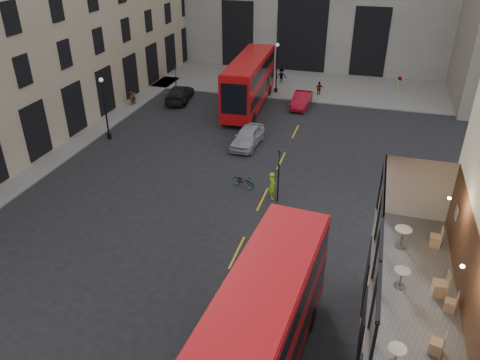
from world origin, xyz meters
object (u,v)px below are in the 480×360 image
(bicycle, at_px, (243,181))
(cyclist, at_px, (272,185))
(car_a, at_px, (248,137))
(street_lamp_a, at_px, (106,112))
(cafe_table_mid, at_px, (401,276))
(pedestrian_b, at_px, (281,76))
(traffic_light_far, at_px, (176,80))
(pedestrian_c, at_px, (319,89))
(cafe_chair_b, at_px, (450,305))
(cafe_chair_d, at_px, (436,240))
(pedestrian_a, at_px, (133,97))
(street_lamp_b, at_px, (277,71))
(pedestrian_d, at_px, (399,83))
(pedestrian_e, at_px, (132,98))
(cafe_table_near, at_px, (396,354))
(car_c, at_px, (180,94))
(cafe_table_far, at_px, (403,235))
(traffic_light_near, at_px, (279,169))
(bus_near, at_px, (255,341))
(cafe_chair_c, at_px, (440,288))
(car_b, at_px, (301,100))
(bus_far, at_px, (249,80))
(cafe_chair_a, at_px, (437,346))

(bicycle, xyz_separation_m, cyclist, (2.25, -0.84, 0.49))
(car_a, bearing_deg, street_lamp_a, -167.20)
(cafe_table_mid, bearing_deg, car_a, 119.45)
(bicycle, bearing_deg, pedestrian_b, 23.38)
(traffic_light_far, distance_m, pedestrian_b, 12.99)
(cafe_table_mid, bearing_deg, pedestrian_c, 102.17)
(street_lamp_a, bearing_deg, pedestrian_c, 46.35)
(cafe_chair_b, height_order, cafe_chair_d, cafe_chair_d)
(pedestrian_a, bearing_deg, bicycle, -15.92)
(street_lamp_b, height_order, cafe_chair_d, cafe_chair_d)
(pedestrian_d, relative_size, pedestrian_e, 0.91)
(pedestrian_a, xyz_separation_m, pedestrian_b, (12.88, 11.13, 0.08))
(bicycle, distance_m, pedestrian_d, 27.51)
(cafe_table_near, bearing_deg, cyclist, 114.54)
(street_lamp_a, relative_size, pedestrian_a, 3.29)
(cafe_table_mid, bearing_deg, car_c, 126.23)
(traffic_light_far, bearing_deg, pedestrian_c, 25.04)
(car_a, bearing_deg, cafe_table_far, -53.99)
(car_c, xyz_separation_m, cafe_chair_d, (22.38, -25.66, 4.10))
(traffic_light_near, height_order, bicycle, traffic_light_near)
(bus_near, bearing_deg, pedestrian_a, 125.32)
(street_lamp_b, bearing_deg, car_a, -87.03)
(traffic_light_near, height_order, cafe_chair_c, cafe_chair_c)
(street_lamp_b, relative_size, pedestrian_a, 3.29)
(bus_near, bearing_deg, pedestrian_b, 100.45)
(cafe_table_far, height_order, cafe_chair_c, cafe_chair_c)
(pedestrian_a, distance_m, cafe_table_near, 39.02)
(pedestrian_c, xyz_separation_m, cafe_chair_c, (8.74, -34.32, 4.13))
(bicycle, height_order, pedestrian_e, pedestrian_e)
(cafe_table_mid, distance_m, cafe_chair_d, 3.29)
(car_b, relative_size, bicycle, 2.57)
(street_lamp_a, distance_m, bus_far, 14.39)
(street_lamp_b, xyz_separation_m, pedestrian_a, (-13.00, -7.77, -1.58))
(cafe_table_far, bearing_deg, bicycle, 132.59)
(pedestrian_a, distance_m, cafe_chair_a, 39.15)
(traffic_light_near, distance_m, pedestrian_a, 23.00)
(bus_far, height_order, pedestrian_b, bus_far)
(bicycle, xyz_separation_m, pedestrian_a, (-15.30, 13.02, 0.36))
(pedestrian_a, height_order, cafe_table_near, cafe_table_near)
(bus_near, bearing_deg, car_a, 106.17)
(car_b, height_order, cafe_table_near, cafe_table_near)
(traffic_light_far, relative_size, pedestrian_a, 2.35)
(bus_far, distance_m, pedestrian_e, 11.93)
(car_b, bearing_deg, bus_near, -82.18)
(bus_far, distance_m, pedestrian_b, 8.80)
(pedestrian_e, bearing_deg, street_lamp_b, 101.45)
(cafe_table_near, relative_size, cafe_chair_b, 0.92)
(cyclist, xyz_separation_m, cafe_chair_c, (8.79, -12.33, 3.95))
(street_lamp_a, xyz_separation_m, cafe_table_near, (22.82, -21.57, 2.66))
(pedestrian_d, distance_m, cafe_chair_d, 35.84)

